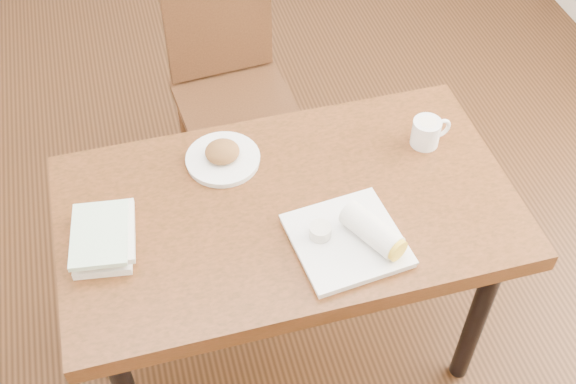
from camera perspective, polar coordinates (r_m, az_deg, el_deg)
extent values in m
cube|color=#472814|center=(2.63, 0.00, -11.77)|extent=(4.00, 5.00, 0.01)
cube|color=brown|center=(2.04, 0.00, -1.50)|extent=(1.28, 0.73, 0.06)
cylinder|color=black|center=(2.35, 14.73, -9.49)|extent=(0.06, 0.06, 0.69)
cylinder|color=black|center=(2.47, -13.85, -5.09)|extent=(0.06, 0.06, 0.69)
cylinder|color=black|center=(2.62, 9.89, -0.17)|extent=(0.06, 0.06, 0.69)
cylinder|color=#4B2A15|center=(3.06, -1.56, 6.13)|extent=(0.04, 0.04, 0.45)
cylinder|color=#4B2A15|center=(3.00, -8.11, 4.51)|extent=(0.04, 0.04, 0.45)
cylinder|color=#4B2A15|center=(2.82, 0.80, 1.52)|extent=(0.04, 0.04, 0.45)
cylinder|color=#4B2A15|center=(2.75, -6.25, -0.34)|extent=(0.04, 0.04, 0.45)
cube|color=#4B2A15|center=(2.73, -4.04, 6.70)|extent=(0.45, 0.45, 0.04)
cube|color=#4B2A15|center=(2.72, -5.55, 13.31)|extent=(0.40, 0.07, 0.45)
cylinder|color=white|center=(2.13, -5.15, 2.53)|extent=(0.22, 0.22, 0.01)
cylinder|color=white|center=(2.12, -5.17, 2.72)|extent=(0.22, 0.22, 0.01)
ellipsoid|color=#B27538|center=(2.11, -5.21, 3.19)|extent=(0.12, 0.12, 0.06)
cylinder|color=white|center=(2.19, 10.83, 4.63)|extent=(0.09, 0.09, 0.09)
torus|color=white|center=(2.21, 11.94, 4.94)|extent=(0.07, 0.02, 0.07)
cylinder|color=tan|center=(2.17, 10.98, 5.38)|extent=(0.08, 0.08, 0.01)
cylinder|color=#F2E5CC|center=(2.16, 10.99, 5.44)|extent=(0.05, 0.05, 0.00)
cube|color=white|center=(1.93, 4.65, -3.92)|extent=(0.30, 0.30, 0.02)
cube|color=white|center=(1.92, 4.67, -3.71)|extent=(0.31, 0.31, 0.01)
cylinder|color=white|center=(1.89, 6.61, -2.98)|extent=(0.14, 0.19, 0.07)
cylinder|color=yellow|center=(1.86, 8.54, -4.48)|extent=(0.07, 0.05, 0.06)
cylinder|color=silver|center=(1.90, 2.56, -3.11)|extent=(0.06, 0.06, 0.03)
cylinder|color=red|center=(1.89, 2.57, -2.87)|extent=(0.05, 0.05, 0.01)
cube|color=white|center=(1.98, -14.31, -3.82)|extent=(0.18, 0.24, 0.02)
cube|color=silver|center=(1.97, -14.12, -3.16)|extent=(0.17, 0.23, 0.02)
cube|color=#98E4AA|center=(1.94, -14.68, -3.24)|extent=(0.17, 0.23, 0.02)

